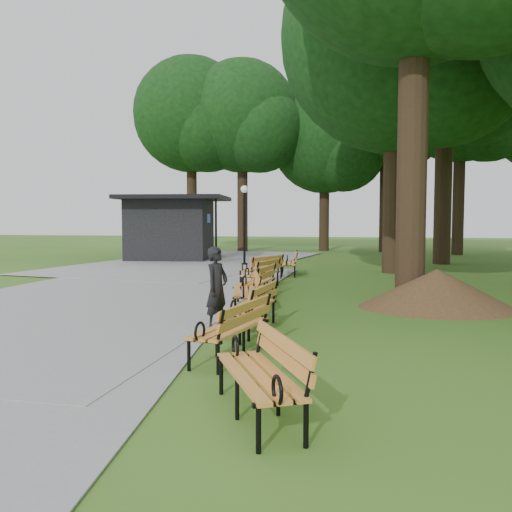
% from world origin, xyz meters
% --- Properties ---
extents(ground, '(100.00, 100.00, 0.00)m').
position_xyz_m(ground, '(0.00, 0.00, 0.00)').
color(ground, '#34621C').
rests_on(ground, ground).
extents(path, '(12.00, 38.00, 0.06)m').
position_xyz_m(path, '(-4.00, 3.00, 0.03)').
color(path, gray).
rests_on(path, ground).
extents(person, '(0.53, 0.64, 1.53)m').
position_xyz_m(person, '(-0.03, -0.73, 0.76)').
color(person, black).
rests_on(person, ground).
extents(kiosk, '(5.45, 4.87, 3.14)m').
position_xyz_m(kiosk, '(-6.56, 15.04, 1.57)').
color(kiosk, black).
rests_on(kiosk, ground).
extents(lamp_post, '(0.32, 0.32, 3.48)m').
position_xyz_m(lamp_post, '(-2.29, 12.53, 2.47)').
color(lamp_post, black).
rests_on(lamp_post, ground).
extents(dirt_mound, '(2.96, 2.96, 0.91)m').
position_xyz_m(dirt_mound, '(4.32, 2.38, 0.45)').
color(dirt_mound, '#47301C').
rests_on(dirt_mound, ground).
extents(bench_0, '(1.40, 1.99, 0.88)m').
position_xyz_m(bench_0, '(1.53, -5.01, 0.44)').
color(bench_0, orange).
rests_on(bench_0, ground).
extents(bench_1, '(1.03, 1.99, 0.88)m').
position_xyz_m(bench_1, '(0.70, -2.76, 0.44)').
color(bench_1, orange).
rests_on(bench_1, ground).
extents(bench_2, '(0.83, 1.96, 0.88)m').
position_xyz_m(bench_2, '(0.62, -0.80, 0.44)').
color(bench_2, orange).
rests_on(bench_2, ground).
extents(bench_3, '(1.05, 2.00, 0.88)m').
position_xyz_m(bench_3, '(0.11, 1.13, 0.44)').
color(bench_3, orange).
rests_on(bench_3, ground).
extents(bench_4, '(0.83, 1.95, 0.88)m').
position_xyz_m(bench_4, '(0.01, 3.02, 0.44)').
color(bench_4, orange).
rests_on(bench_4, ground).
extents(bench_5, '(1.06, 2.00, 0.88)m').
position_xyz_m(bench_5, '(-0.24, 5.03, 0.44)').
color(bench_5, orange).
rests_on(bench_5, ground).
extents(bench_6, '(1.40, 1.99, 0.88)m').
position_xyz_m(bench_6, '(-0.51, 6.72, 0.44)').
color(bench_6, orange).
rests_on(bench_6, ground).
extents(bench_7, '(0.85, 1.96, 0.88)m').
position_xyz_m(bench_7, '(0.11, 8.86, 0.44)').
color(bench_7, orange).
rests_on(bench_7, ground).
extents(lawn_tree_2, '(8.55, 8.55, 13.02)m').
position_xyz_m(lawn_tree_2, '(3.86, 10.51, 8.71)').
color(lawn_tree_2, black).
rests_on(lawn_tree_2, ground).
extents(lawn_tree_4, '(6.74, 6.74, 12.08)m').
position_xyz_m(lawn_tree_4, '(6.29, 14.98, 8.64)').
color(lawn_tree_4, black).
rests_on(lawn_tree_4, ground).
extents(tree_backdrop, '(37.14, 9.95, 16.44)m').
position_xyz_m(tree_backdrop, '(7.02, 22.87, 8.22)').
color(tree_backdrop, black).
rests_on(tree_backdrop, ground).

